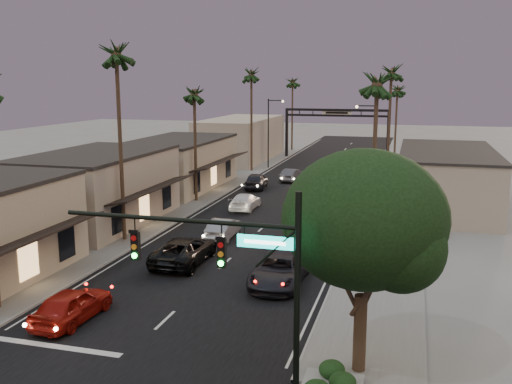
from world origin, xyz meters
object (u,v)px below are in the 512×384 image
Objects in this scene: oncoming_pickup at (184,250)px; palm_lb at (116,48)px; palm_lc at (194,90)px; palm_far at (293,80)px; arch at (337,121)px; curbside_near at (280,270)px; curbside_black at (300,242)px; oncoming_red at (72,305)px; traffic_signal at (241,268)px; streetlight_right at (372,141)px; oncoming_silver at (223,228)px; palm_rb at (392,69)px; palm_ld at (251,71)px; palm_ra at (377,78)px; palm_rc at (398,87)px; corner_tree at (366,225)px; streetlight_left at (270,128)px.

palm_lb is at bearing -30.94° from oncoming_pickup.
palm_lc is 0.92× the size of palm_far.
palm_lb reaches higher than arch.
curbside_black is (-0.07, 6.29, -0.14)m from curbside_near.
palm_far is 2.26× the size of curbside_near.
oncoming_red is 11.26m from curbside_near.
traffic_signal reaches higher than curbside_near.
oncoming_pickup is at bearing 119.53° from traffic_signal.
oncoming_silver is at bearing -113.72° from streetlight_right.
palm_rb is at bearing 77.33° from curbside_black.
curbside_near reaches higher than oncoming_silver.
palm_lb is 1.07× the size of palm_ld.
oncoming_pickup is at bearing -70.80° from palm_lc.
streetlight_right is at bearing 30.11° from palm_lc.
palm_ra is at bearing -127.86° from oncoming_red.
oncoming_red is (-12.81, -15.22, -10.64)m from palm_ra.
oncoming_silver is at bearing -77.80° from palm_ld.
palm_ld is 3.08× the size of curbside_black.
palm_rc is (17.20, 28.00, 0.00)m from palm_lc.
palm_rc is 0.92× the size of palm_far.
palm_rc reaches higher than traffic_signal.
corner_tree reaches higher than arch.
traffic_signal is 0.95× the size of streetlight_left.
palm_ld is 3.20× the size of oncoming_silver.
oncoming_pickup is at bearing 83.52° from oncoming_silver.
streetlight_left is at bearing 106.57° from curbside_black.
streetlight_right reaches higher than oncoming_silver.
palm_rc is at bearing 90.89° from corner_tree.
palm_rc is (0.00, 40.00, -0.97)m from palm_ra.
palm_far reaches higher than streetlight_left.
palm_lc is at bearing 114.06° from traffic_signal.
palm_far is (-1.38, 20.00, 6.11)m from streetlight_left.
streetlight_right is at bearing -116.18° from oncoming_silver.
palm_lb reaches higher than palm_ra.
streetlight_left is 36.93m from palm_lb.
oncoming_pickup is 1.35× the size of oncoming_silver.
streetlight_right is 7.35m from palm_rb.
palm_ra reaches higher than streetlight_left.
palm_ld is (-18.08, 47.55, 6.44)m from corner_tree.
curbside_black is at bearing -96.26° from palm_rc.
palm_rc is 21.97m from palm_far.
curbside_near is (-2.79, -28.65, -4.52)m from streetlight_right.
corner_tree reaches higher than traffic_signal.
curbside_black is (-4.54, -1.37, -10.77)m from palm_ra.
streetlight_left is 1.54× the size of curbside_near.
palm_far is (-17.78, 70.55, 5.46)m from corner_tree.
curbside_black is (8.28, 13.85, -0.14)m from oncoming_red.
corner_tree is 37.12m from palm_rb.
corner_tree is 21.33m from oncoming_silver.
streetlight_left reaches higher than arch.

